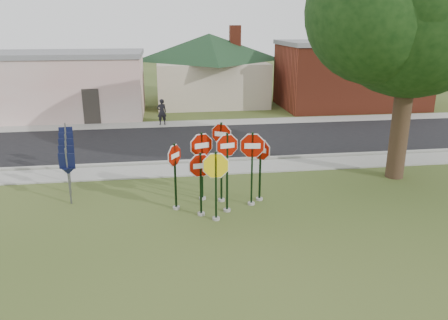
{
  "coord_description": "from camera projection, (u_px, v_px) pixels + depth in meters",
  "views": [
    {
      "loc": [
        -1.73,
        -12.1,
        6.02
      ],
      "look_at": [
        0.28,
        2.0,
        1.51
      ],
      "focal_mm": 35.0,
      "sensor_mm": 36.0,
      "label": 1
    }
  ],
  "objects": [
    {
      "name": "ground",
      "position": [
        224.0,
        226.0,
        13.47
      ],
      "size": [
        120.0,
        120.0,
        0.0
      ],
      "primitive_type": "plane",
      "color": "#374A1B",
      "rests_on": "ground"
    },
    {
      "name": "stop_sign_far_right",
      "position": [
        260.0,
        161.0,
        15.03
      ],
      "size": [
        0.72,
        0.73,
        2.36
      ],
      "color": "gray",
      "rests_on": "ground"
    },
    {
      "name": "bg_tree_right",
      "position": [
        425.0,
        27.0,
        39.29
      ],
      "size": [
        5.6,
        5.6,
        8.4
      ],
      "color": "#302015",
      "rests_on": "ground"
    },
    {
      "name": "stop_sign_right",
      "position": [
        252.0,
        158.0,
        14.56
      ],
      "size": [
        1.14,
        0.24,
        2.69
      ],
      "color": "gray",
      "rests_on": "ground"
    },
    {
      "name": "stop_sign_left",
      "position": [
        201.0,
        176.0,
        13.85
      ],
      "size": [
        1.04,
        0.24,
        2.22
      ],
      "color": "gray",
      "rests_on": "ground"
    },
    {
      "name": "building_house",
      "position": [
        209.0,
        55.0,
        33.4
      ],
      "size": [
        11.6,
        11.6,
        6.2
      ],
      "color": "#B6A990",
      "rests_on": "ground"
    },
    {
      "name": "stop_sign_back_right",
      "position": [
        221.0,
        152.0,
        14.83
      ],
      "size": [
        0.85,
        0.52,
        2.92
      ],
      "color": "gray",
      "rests_on": "ground"
    },
    {
      "name": "stop_sign_center",
      "position": [
        227.0,
        162.0,
        14.02
      ],
      "size": [
        1.0,
        0.25,
        2.78
      ],
      "color": "gray",
      "rests_on": "ground"
    },
    {
      "name": "building_stucco",
      "position": [
        49.0,
        84.0,
        28.59
      ],
      "size": [
        12.2,
        6.2,
        4.2
      ],
      "color": "silver",
      "rests_on": "ground"
    },
    {
      "name": "building_brick",
      "position": [
        351.0,
        74.0,
        31.82
      ],
      "size": [
        10.2,
        6.2,
        4.75
      ],
      "color": "maroon",
      "rests_on": "ground"
    },
    {
      "name": "curb",
      "position": [
        204.0,
        161.0,
        19.58
      ],
      "size": [
        60.0,
        0.2,
        0.14
      ],
      "primitive_type": "cube",
      "color": "gray",
      "rests_on": "ground"
    },
    {
      "name": "sidewalk_far",
      "position": [
        191.0,
        124.0,
        26.95
      ],
      "size": [
        60.0,
        1.6,
        0.06
      ],
      "primitive_type": "cube",
      "color": "gray",
      "rests_on": "ground"
    },
    {
      "name": "stop_sign_far_left",
      "position": [
        175.0,
        168.0,
        14.3
      ],
      "size": [
        0.58,
        0.82,
        2.38
      ],
      "color": "gray",
      "rests_on": "ground"
    },
    {
      "name": "pedestrian",
      "position": [
        162.0,
        112.0,
        26.33
      ],
      "size": [
        0.64,
        0.49,
        1.57
      ],
      "primitive_type": "imported",
      "rotation": [
        0.0,
        0.0,
        3.36
      ],
      "color": "black",
      "rests_on": "sidewalk_far"
    },
    {
      "name": "oak_tree",
      "position": [
        415.0,
        3.0,
        15.77
      ],
      "size": [
        10.43,
        9.83,
        10.09
      ],
      "color": "#302015",
      "rests_on": "ground"
    },
    {
      "name": "stop_sign_back_left",
      "position": [
        202.0,
        156.0,
        15.03
      ],
      "size": [
        1.09,
        0.4,
        2.57
      ],
      "color": "gray",
      "rests_on": "ground"
    },
    {
      "name": "sidewalk_near",
      "position": [
        206.0,
        169.0,
        18.65
      ],
      "size": [
        60.0,
        1.6,
        0.06
      ],
      "primitive_type": "cube",
      "color": "gray",
      "rests_on": "ground"
    },
    {
      "name": "road",
      "position": [
        197.0,
        142.0,
        22.9
      ],
      "size": [
        60.0,
        7.0,
        0.04
      ],
      "primitive_type": "cube",
      "color": "black",
      "rests_on": "ground"
    },
    {
      "name": "stop_sign_yellow",
      "position": [
        216.0,
        177.0,
        13.48
      ],
      "size": [
        1.13,
        0.24,
        2.38
      ],
      "color": "gray",
      "rests_on": "ground"
    },
    {
      "name": "route_sign_row",
      "position": [
        67.0,
        154.0,
        16.61
      ],
      "size": [
        1.43,
        4.63,
        2.0
      ],
      "color": "#59595E",
      "rests_on": "ground"
    }
  ]
}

